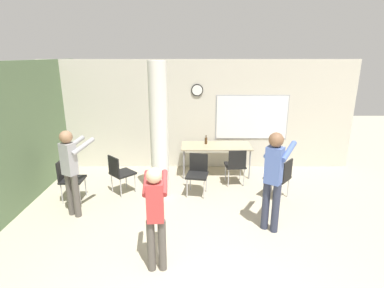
% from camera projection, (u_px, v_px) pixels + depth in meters
% --- Properties ---
extents(wall_left_accent, '(0.12, 7.00, 2.80)m').
position_uv_depth(wall_left_accent, '(5.00, 143.00, 5.32)').
color(wall_left_accent, '#5B7551').
rests_on(wall_left_accent, ground_plane).
extents(wall_back, '(8.00, 0.15, 2.80)m').
position_uv_depth(wall_back, '(200.00, 115.00, 7.76)').
color(wall_back, beige).
rests_on(wall_back, ground_plane).
extents(support_pillar, '(0.36, 0.36, 2.80)m').
position_uv_depth(support_pillar, '(160.00, 132.00, 6.03)').
color(support_pillar, silver).
rests_on(support_pillar, ground_plane).
extents(folding_table, '(1.71, 0.77, 0.75)m').
position_uv_depth(folding_table, '(217.00, 147.00, 7.40)').
color(folding_table, tan).
rests_on(folding_table, ground_plane).
extents(bottle_on_table, '(0.06, 0.06, 0.23)m').
position_uv_depth(bottle_on_table, '(207.00, 141.00, 7.49)').
color(bottle_on_table, '#4C3319').
rests_on(bottle_on_table, folding_table).
extents(chair_table_right, '(0.47, 0.47, 0.87)m').
position_uv_depth(chair_table_right, '(237.00, 164.00, 6.82)').
color(chair_table_right, black).
rests_on(chair_table_right, ground_plane).
extents(chair_mid_room, '(0.62, 0.62, 0.87)m').
position_uv_depth(chair_mid_room, '(282.00, 176.00, 6.14)').
color(chair_mid_room, black).
rests_on(chair_mid_room, ground_plane).
extents(chair_table_front, '(0.51, 0.51, 0.87)m').
position_uv_depth(chair_table_front, '(199.00, 171.00, 6.39)').
color(chair_table_front, black).
rests_on(chair_table_front, ground_plane).
extents(chair_by_left_wall, '(0.44, 0.44, 0.87)m').
position_uv_depth(chair_by_left_wall, '(70.00, 177.00, 6.11)').
color(chair_by_left_wall, black).
rests_on(chair_by_left_wall, ground_plane).
extents(chair_near_pillar, '(0.62, 0.62, 0.87)m').
position_uv_depth(chair_near_pillar, '(121.00, 171.00, 6.39)').
color(chair_near_pillar, black).
rests_on(chair_near_pillar, ground_plane).
extents(person_playing_front, '(0.36, 0.60, 1.53)m').
position_uv_depth(person_playing_front, '(156.00, 211.00, 3.99)').
color(person_playing_front, '#514C47').
rests_on(person_playing_front, ground_plane).
extents(person_playing_side, '(0.62, 0.71, 1.73)m').
position_uv_depth(person_playing_side, '(275.00, 174.00, 4.90)').
color(person_playing_side, '#2D3347').
rests_on(person_playing_side, ground_plane).
extents(person_watching_back, '(0.56, 0.66, 1.64)m').
position_uv_depth(person_watching_back, '(72.00, 167.00, 5.40)').
color(person_watching_back, '#514C47').
rests_on(person_watching_back, ground_plane).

